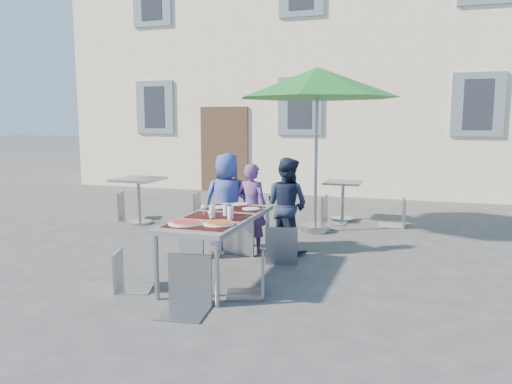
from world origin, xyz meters
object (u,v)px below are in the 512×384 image
(pizza_near_left, at_px, (186,223))
(child_2, at_px, (287,205))
(patio_umbrella, at_px, (317,84))
(chair_1, at_px, (242,210))
(chair_2, at_px, (282,221))
(dining_table, at_px, (218,221))
(cafe_table_0, at_px, (139,191))
(bg_chair_l_0, at_px, (126,189))
(bg_chair_r_0, at_px, (191,188))
(pizza_near_right, at_px, (219,223))
(child_0, at_px, (227,201))
(chair_0, at_px, (195,220))
(chair_3, at_px, (125,247))
(chair_4, at_px, (254,248))
(cafe_table_1, at_px, (343,194))
(bg_chair_r_1, at_px, (398,195))
(bg_chair_l_1, at_px, (330,193))
(chair_5, at_px, (186,251))
(child_1, at_px, (252,208))

(pizza_near_left, distance_m, child_2, 2.03)
(child_2, height_order, patio_umbrella, patio_umbrella)
(chair_1, height_order, chair_2, chair_1)
(dining_table, relative_size, cafe_table_0, 2.23)
(bg_chair_l_0, height_order, bg_chair_r_0, bg_chair_r_0)
(pizza_near_right, xyz_separation_m, child_0, (-0.59, 1.75, -0.07))
(chair_0, relative_size, bg_chair_l_0, 0.88)
(bg_chair_l_0, bearing_deg, patio_umbrella, 1.46)
(chair_1, height_order, chair_3, chair_1)
(bg_chair_l_0, bearing_deg, pizza_near_left, -48.89)
(child_2, height_order, chair_2, child_2)
(child_2, height_order, chair_4, child_2)
(dining_table, height_order, pizza_near_left, pizza_near_left)
(pizza_near_right, relative_size, cafe_table_1, 0.48)
(chair_4, distance_m, cafe_table_0, 4.28)
(pizza_near_left, relative_size, chair_1, 0.36)
(chair_1, bearing_deg, pizza_near_left, -91.30)
(pizza_near_left, bearing_deg, chair_3, -166.38)
(chair_4, xyz_separation_m, bg_chair_r_1, (1.30, 4.10, 0.05))
(chair_0, bearing_deg, bg_chair_l_1, 64.07)
(chair_1, bearing_deg, bg_chair_l_0, 150.98)
(chair_0, height_order, chair_5, chair_5)
(child_0, bearing_deg, bg_chair_l_1, -131.25)
(chair_4, bearing_deg, chair_5, -130.23)
(chair_5, bearing_deg, chair_2, 76.33)
(child_0, bearing_deg, chair_1, 132.59)
(chair_3, relative_size, bg_chair_l_0, 0.84)
(cafe_table_0, height_order, cafe_table_1, cafe_table_0)
(chair_0, xyz_separation_m, patio_umbrella, (1.26, 2.03, 1.93))
(pizza_near_right, relative_size, chair_2, 0.37)
(bg_chair_r_1, bearing_deg, bg_chair_r_0, -169.76)
(dining_table, xyz_separation_m, child_0, (-0.40, 1.31, 0.01))
(chair_2, distance_m, patio_umbrella, 2.73)
(chair_0, bearing_deg, chair_4, -44.18)
(pizza_near_left, xyz_separation_m, child_2, (0.61, 1.94, -0.09))
(pizza_near_left, distance_m, child_1, 1.84)
(child_0, bearing_deg, child_1, 161.90)
(pizza_near_right, relative_size, bg_chair_r_1, 0.36)
(cafe_table_1, bearing_deg, chair_2, -96.08)
(cafe_table_1, bearing_deg, bg_chair_l_1, -115.70)
(pizza_near_right, relative_size, patio_umbrella, 0.13)
(chair_1, relative_size, chair_5, 1.04)
(pizza_near_left, bearing_deg, dining_table, 74.12)
(chair_3, distance_m, bg_chair_l_1, 4.56)
(pizza_near_left, distance_m, chair_3, 0.74)
(pizza_near_left, bearing_deg, patio_umbrella, 77.71)
(child_2, distance_m, chair_0, 1.30)
(dining_table, bearing_deg, pizza_near_left, -105.88)
(child_0, xyz_separation_m, chair_1, (0.29, -0.18, -0.07))
(bg_chair_l_0, distance_m, bg_chair_r_1, 4.98)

